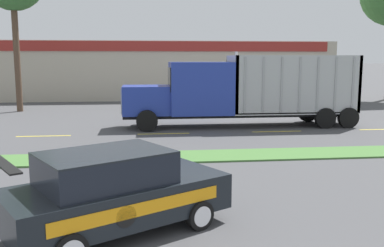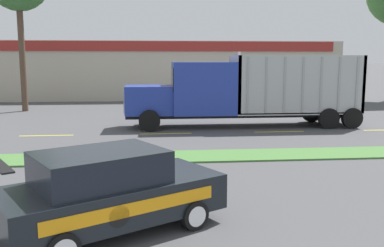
{
  "view_description": "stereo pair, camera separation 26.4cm",
  "coord_description": "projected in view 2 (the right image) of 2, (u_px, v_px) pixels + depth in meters",
  "views": [
    {
      "loc": [
        -2.27,
        -3.55,
        3.44
      ],
      "look_at": [
        -0.68,
        10.36,
        1.32
      ],
      "focal_mm": 40.0,
      "sensor_mm": 36.0,
      "label": 1
    },
    {
      "loc": [
        -2.01,
        -3.58,
        3.44
      ],
      "look_at": [
        -0.68,
        10.36,
        1.32
      ],
      "focal_mm": 40.0,
      "sensor_mm": 36.0,
      "label": 2
    }
  ],
  "objects": [
    {
      "name": "grass_verge",
      "position": [
        209.0,
        156.0,
        15.15
      ],
      "size": [
        120.0,
        1.78,
        0.06
      ],
      "primitive_type": "cube",
      "color": "#477538",
      "rests_on": "ground_plane"
    },
    {
      "name": "centre_line_3",
      "position": [
        46.0,
        136.0,
        19.33
      ],
      "size": [
        2.4,
        0.14,
        0.01
      ],
      "primitive_type": "cube",
      "color": "yellow",
      "rests_on": "ground_plane"
    },
    {
      "name": "centre_line_4",
      "position": [
        166.0,
        134.0,
        19.84
      ],
      "size": [
        2.4,
        0.14,
        0.01
      ],
      "primitive_type": "cube",
      "color": "yellow",
      "rests_on": "ground_plane"
    },
    {
      "name": "centre_line_5",
      "position": [
        279.0,
        132.0,
        20.35
      ],
      "size": [
        2.4,
        0.14,
        0.01
      ],
      "primitive_type": "cube",
      "color": "yellow",
      "rests_on": "ground_plane"
    },
    {
      "name": "dump_truck_mid",
      "position": [
        223.0,
        93.0,
        21.66
      ],
      "size": [
        11.89,
        2.63,
        3.79
      ],
      "color": "black",
      "rests_on": "ground_plane"
    },
    {
      "name": "rally_car",
      "position": [
        109.0,
        190.0,
        8.49
      ],
      "size": [
        4.73,
        3.82,
        1.7
      ],
      "color": "black",
      "rests_on": "ground_plane"
    },
    {
      "name": "store_building_backdrop",
      "position": [
        131.0,
        69.0,
        40.53
      ],
      "size": [
        36.17,
        12.1,
        4.9
      ],
      "color": "#BCB29E",
      "rests_on": "ground_plane"
    }
  ]
}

